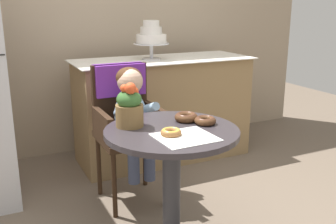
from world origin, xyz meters
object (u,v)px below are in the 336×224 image
wicker_chair (125,110)px  donut_mid (205,120)px  cafe_table (172,166)px  donut_front (171,132)px  flower_vase (129,107)px  seated_child (132,110)px  donut_side (186,117)px  tiered_cake_stand (151,36)px

wicker_chair → donut_mid: bearing=-79.2°
cafe_table → donut_mid: size_ratio=5.99×
donut_front → flower_vase: bearing=119.1°
seated_child → donut_side: (0.14, -0.49, 0.07)m
cafe_table → tiered_cake_stand: (0.44, 1.30, 0.58)m
donut_mid → flower_vase: (-0.39, 0.14, 0.09)m
seated_child → donut_mid: size_ratio=6.05×
cafe_table → flower_vase: bearing=142.2°
donut_side → tiered_cake_stand: tiered_cake_stand is taller
donut_mid → flower_vase: 0.42m
donut_front → tiered_cake_stand: size_ratio=0.33×
donut_mid → tiered_cake_stand: bearing=79.6°
cafe_table → wicker_chair: bearing=90.4°
donut_side → tiered_cake_stand: (0.30, 1.20, 0.35)m
donut_mid → wicker_chair: bearing=106.0°
seated_child → donut_front: size_ratio=6.83×
seated_child → donut_mid: seated_child is taller
wicker_chair → donut_front: wicker_chair is taller
wicker_chair → donut_mid: wicker_chair is taller
donut_side → flower_vase: (-0.32, 0.04, 0.08)m
wicker_chair → tiered_cake_stand: size_ratio=2.92×
flower_vase → donut_side: bearing=-7.8°
wicker_chair → seated_child: size_ratio=1.31×
tiered_cake_stand → donut_side: bearing=-104.1°
seated_child → donut_side: 0.51m
donut_mid → cafe_table: bearing=-178.8°
flower_vase → tiered_cake_stand: 1.34m
seated_child → donut_side: seated_child is taller
cafe_table → donut_mid: donut_mid is taller
donut_mid → donut_side: 0.11m
wicker_chair → flower_vase: (-0.18, -0.60, 0.19)m
wicker_chair → tiered_cake_stand: (0.45, 0.56, 0.45)m
seated_child → donut_front: (-0.05, -0.68, 0.06)m
donut_side → wicker_chair: bearing=102.7°
cafe_table → wicker_chair: size_ratio=0.75×
wicker_chair → seated_child: 0.16m
cafe_table → wicker_chair: 0.75m
donut_front → donut_mid: donut_mid is taller
seated_child → donut_front: seated_child is taller
seated_child → tiered_cake_stand: 0.94m
cafe_table → donut_front: 0.25m
donut_side → flower_vase: size_ratio=0.53×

